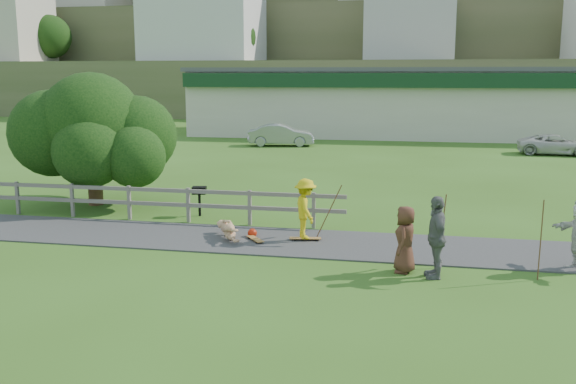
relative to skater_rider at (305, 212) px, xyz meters
name	(u,v)px	position (x,y,z in m)	size (l,w,h in m)	color
ground	(217,254)	(-2.03, -1.69, -0.84)	(260.00, 260.00, 0.00)	#345919
path	(234,239)	(-2.03, -0.19, -0.82)	(34.00, 3.00, 0.04)	#353638
fence	(111,197)	(-6.65, 1.61, -0.12)	(15.05, 0.10, 1.10)	#635D57
strip_mall	(406,101)	(1.97, 33.25, 1.74)	(32.50, 10.75, 5.10)	beige
hillside	(391,12)	(-2.03, 89.62, 13.57)	(220.00, 67.00, 47.50)	#505934
skater_rider	(305,212)	(0.00, 0.00, 0.00)	(1.08, 0.62, 1.68)	yellow
skater_fallen	(229,230)	(-2.16, -0.23, -0.55)	(1.59, 0.38, 0.58)	tan
spectator_b	(436,237)	(3.48, -2.56, 0.12)	(1.12, 0.47, 1.91)	slate
spectator_c	(405,239)	(2.78, -2.30, -0.04)	(0.78, 0.51, 1.59)	#552F22
car_silver	(281,135)	(-5.80, 23.72, -0.13)	(1.50, 4.29, 1.41)	#96999D
car_white	(556,145)	(10.82, 22.30, -0.25)	(1.96, 4.25, 1.18)	silver
tree	(93,152)	(-8.27, 3.61, 1.07)	(5.82, 5.82, 3.81)	black
bbq	(200,201)	(-3.99, 2.56, -0.35)	(0.45, 0.34, 0.98)	black
longboard_rider	(305,240)	(0.00, 0.00, -0.79)	(0.88, 0.22, 0.10)	olive
longboard_fallen	(255,240)	(-1.36, -0.33, -0.79)	(0.82, 0.20, 0.09)	olive
helmet	(252,233)	(-1.56, 0.12, -0.71)	(0.27, 0.27, 0.27)	#A6200A
pole_rider	(329,209)	(0.60, 0.40, 0.02)	(0.03, 0.03, 1.73)	brown
pole_spec_left	(442,231)	(3.63, -1.80, 0.07)	(0.03, 0.03, 1.82)	brown
pole_spec_right	(541,240)	(5.78, -2.30, 0.09)	(0.03, 0.03, 1.86)	brown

